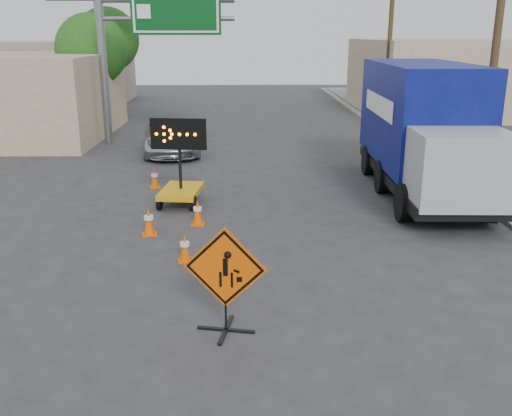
{
  "coord_description": "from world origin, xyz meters",
  "views": [
    {
      "loc": [
        -0.04,
        -8.82,
        4.96
      ],
      "look_at": [
        0.17,
        2.62,
        1.45
      ],
      "focal_mm": 40.0,
      "sensor_mm": 36.0,
      "label": 1
    }
  ],
  "objects_px": {
    "arrow_board": "(181,185)",
    "pickup_truck": "(171,137)",
    "construction_sign": "(225,278)",
    "box_truck": "(423,136)"
  },
  "relations": [
    {
      "from": "construction_sign",
      "to": "arrow_board",
      "type": "distance_m",
      "value": 7.93
    },
    {
      "from": "arrow_board",
      "to": "pickup_truck",
      "type": "xyz_separation_m",
      "value": [
        -1.24,
        7.78,
        0.1
      ]
    },
    {
      "from": "construction_sign",
      "to": "box_truck",
      "type": "height_order",
      "value": "box_truck"
    },
    {
      "from": "construction_sign",
      "to": "pickup_truck",
      "type": "xyz_separation_m",
      "value": [
        -2.84,
        15.54,
        -0.31
      ]
    },
    {
      "from": "pickup_truck",
      "to": "construction_sign",
      "type": "bearing_deg",
      "value": -87.48
    },
    {
      "from": "arrow_board",
      "to": "pickup_truck",
      "type": "height_order",
      "value": "arrow_board"
    },
    {
      "from": "box_truck",
      "to": "construction_sign",
      "type": "bearing_deg",
      "value": -122.18
    },
    {
      "from": "construction_sign",
      "to": "box_truck",
      "type": "bearing_deg",
      "value": 66.71
    },
    {
      "from": "pickup_truck",
      "to": "box_truck",
      "type": "xyz_separation_m",
      "value": [
        8.82,
        -6.64,
        1.15
      ]
    },
    {
      "from": "construction_sign",
      "to": "pickup_truck",
      "type": "distance_m",
      "value": 15.8
    }
  ]
}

